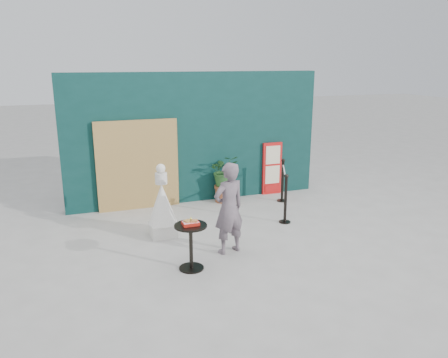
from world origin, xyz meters
TOP-DOWN VIEW (x-y plane):
  - ground at (0.00, 0.00)m, footprint 60.00×60.00m
  - back_wall at (0.00, 3.15)m, footprint 6.00×0.30m
  - bamboo_fence at (-1.40, 2.94)m, footprint 1.80×0.08m
  - woman at (-0.32, 0.06)m, footprint 0.66×0.52m
  - menu_board at (1.90, 2.95)m, footprint 0.50×0.07m
  - statue at (-1.25, 1.17)m, footprint 0.55×0.55m
  - cafe_table at (-1.11, -0.34)m, footprint 0.52×0.52m
  - food_basket at (-1.11, -0.34)m, footprint 0.26×0.19m
  - planter at (0.55, 2.76)m, footprint 0.66×0.58m
  - stanchion_barrier at (1.57, 1.67)m, footprint 0.84×1.54m

SIDE VIEW (x-z plane):
  - ground at x=0.00m, z-range 0.00..0.00m
  - stanchion_barrier at x=1.57m, z-range -0.02..1.01m
  - cafe_table at x=-1.11m, z-range 0.12..0.87m
  - statue at x=-1.25m, z-range -0.13..1.28m
  - menu_board at x=1.90m, z-range 0.00..1.30m
  - planter at x=0.55m, z-range 0.09..1.22m
  - food_basket at x=-1.11m, z-range 0.73..0.84m
  - woman at x=-0.32m, z-range 0.00..1.60m
  - bamboo_fence at x=-1.40m, z-range 0.00..2.00m
  - back_wall at x=0.00m, z-range 0.00..3.00m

